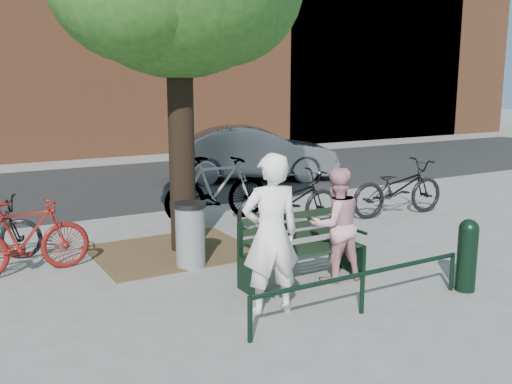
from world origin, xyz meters
TOP-DOWN VIEW (x-y plane):
  - ground at (0.00, 0.00)m, footprint 90.00×90.00m
  - dirt_pit at (-1.00, 2.20)m, footprint 2.40×2.00m
  - road at (0.00, 8.50)m, footprint 40.00×7.00m
  - park_bench at (-0.00, 0.08)m, footprint 1.74×0.54m
  - guard_railing at (0.00, -1.20)m, footprint 3.06×0.06m
  - person_left at (-0.90, -0.63)m, footprint 0.76×0.58m
  - person_right at (0.44, -0.12)m, footprint 0.82×0.68m
  - bollard at (1.65, -1.29)m, footprint 0.25×0.25m
  - litter_bin at (-1.04, 1.38)m, footprint 0.47×0.47m
  - bicycle_b at (-3.18, 2.20)m, footprint 1.80×0.59m
  - bicycle_c at (1.32, 2.37)m, footprint 2.12×0.84m
  - bicycle_d at (0.53, 3.70)m, footprint 2.15×0.75m
  - bicycle_e at (3.88, 2.29)m, footprint 2.20×0.95m
  - parked_car at (3.43, 7.35)m, footprint 4.73×3.04m

SIDE VIEW (x-z plane):
  - ground at x=0.00m, z-range 0.00..0.00m
  - road at x=0.00m, z-range 0.00..0.01m
  - dirt_pit at x=-1.00m, z-range 0.00..0.02m
  - guard_railing at x=0.00m, z-range 0.15..0.66m
  - park_bench at x=0.00m, z-range -0.01..0.97m
  - litter_bin at x=-1.04m, z-range 0.01..0.96m
  - bollard at x=1.65m, z-range 0.03..0.98m
  - bicycle_b at x=-3.18m, z-range 0.00..1.07m
  - bicycle_c at x=1.32m, z-range 0.00..1.09m
  - bicycle_e at x=3.88m, z-range 0.00..1.13m
  - bicycle_d at x=0.53m, z-range 0.00..1.27m
  - parked_car at x=3.43m, z-range 0.00..1.47m
  - person_right at x=0.44m, z-range 0.00..1.55m
  - person_left at x=-0.90m, z-range 0.00..1.89m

